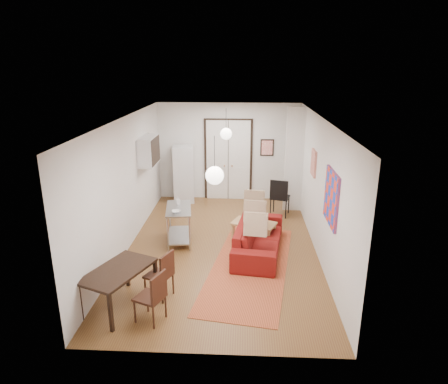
{
  "coord_description": "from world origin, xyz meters",
  "views": [
    {
      "loc": [
        0.47,
        -8.22,
        3.99
      ],
      "look_at": [
        0.04,
        0.22,
        1.25
      ],
      "focal_mm": 32.0,
      "sensor_mm": 36.0,
      "label": 1
    }
  ],
  "objects_px": {
    "dining_table": "(118,274)",
    "black_side_chair": "(280,192)",
    "fridge": "(184,174)",
    "sofa": "(259,237)",
    "coffee_table": "(254,225)",
    "dining_chair_far": "(151,290)",
    "kitchen_counter": "(179,220)",
    "dining_chair_near": "(159,268)"
  },
  "relations": [
    {
      "from": "kitchen_counter",
      "to": "dining_chair_far",
      "type": "xyz_separation_m",
      "value": [
        0.0,
        -2.9,
        -0.03
      ]
    },
    {
      "from": "sofa",
      "to": "black_side_chair",
      "type": "distance_m",
      "value": 2.46
    },
    {
      "from": "dining_table",
      "to": "coffee_table",
      "type": "bearing_deg",
      "value": 50.63
    },
    {
      "from": "fridge",
      "to": "dining_chair_far",
      "type": "xyz_separation_m",
      "value": [
        0.32,
        -5.8,
        -0.33
      ]
    },
    {
      "from": "fridge",
      "to": "black_side_chair",
      "type": "distance_m",
      "value": 2.95
    },
    {
      "from": "sofa",
      "to": "dining_chair_far",
      "type": "height_order",
      "value": "dining_chair_far"
    },
    {
      "from": "dining_table",
      "to": "sofa",
      "type": "bearing_deg",
      "value": 42.74
    },
    {
      "from": "sofa",
      "to": "dining_chair_near",
      "type": "height_order",
      "value": "dining_chair_near"
    },
    {
      "from": "dining_chair_near",
      "to": "dining_chair_far",
      "type": "height_order",
      "value": "same"
    },
    {
      "from": "kitchen_counter",
      "to": "dining_chair_near",
      "type": "height_order",
      "value": "dining_chair_near"
    },
    {
      "from": "sofa",
      "to": "coffee_table",
      "type": "bearing_deg",
      "value": 17.28
    },
    {
      "from": "fridge",
      "to": "coffee_table",
      "type": "bearing_deg",
      "value": -60.82
    },
    {
      "from": "kitchen_counter",
      "to": "dining_table",
      "type": "distance_m",
      "value": 2.71
    },
    {
      "from": "coffee_table",
      "to": "kitchen_counter",
      "type": "relative_size",
      "value": 0.96
    },
    {
      "from": "kitchen_counter",
      "to": "dining_chair_far",
      "type": "relative_size",
      "value": 1.33
    },
    {
      "from": "coffee_table",
      "to": "dining_table",
      "type": "relative_size",
      "value": 0.77
    },
    {
      "from": "kitchen_counter",
      "to": "dining_chair_near",
      "type": "relative_size",
      "value": 1.33
    },
    {
      "from": "coffee_table",
      "to": "fridge",
      "type": "xyz_separation_m",
      "value": [
        -2.04,
        2.7,
        0.46
      ]
    },
    {
      "from": "dining_chair_near",
      "to": "black_side_chair",
      "type": "relative_size",
      "value": 0.84
    },
    {
      "from": "kitchen_counter",
      "to": "coffee_table",
      "type": "bearing_deg",
      "value": -1.39
    },
    {
      "from": "sofa",
      "to": "dining_chair_far",
      "type": "xyz_separation_m",
      "value": [
        -1.82,
        -2.5,
        0.16
      ]
    },
    {
      "from": "dining_chair_near",
      "to": "fridge",
      "type": "bearing_deg",
      "value": -153.53
    },
    {
      "from": "dining_chair_near",
      "to": "dining_chair_far",
      "type": "bearing_deg",
      "value": 22.92
    },
    {
      "from": "sofa",
      "to": "kitchen_counter",
      "type": "bearing_deg",
      "value": 85.76
    },
    {
      "from": "dining_table",
      "to": "black_side_chair",
      "type": "relative_size",
      "value": 1.4
    },
    {
      "from": "sofa",
      "to": "black_side_chair",
      "type": "xyz_separation_m",
      "value": [
        0.64,
        2.36,
        0.28
      ]
    },
    {
      "from": "dining_chair_near",
      "to": "black_side_chair",
      "type": "distance_m",
      "value": 4.84
    },
    {
      "from": "dining_chair_near",
      "to": "kitchen_counter",
      "type": "bearing_deg",
      "value": -157.06
    },
    {
      "from": "coffee_table",
      "to": "dining_table",
      "type": "distance_m",
      "value": 3.68
    },
    {
      "from": "sofa",
      "to": "dining_table",
      "type": "relative_size",
      "value": 1.59
    },
    {
      "from": "fridge",
      "to": "dining_table",
      "type": "bearing_deg",
      "value": -100.93
    },
    {
      "from": "kitchen_counter",
      "to": "fridge",
      "type": "relative_size",
      "value": 0.7
    },
    {
      "from": "sofa",
      "to": "coffee_table",
      "type": "distance_m",
      "value": 0.61
    },
    {
      "from": "coffee_table",
      "to": "dining_chair_near",
      "type": "bearing_deg",
      "value": -125.74
    },
    {
      "from": "fridge",
      "to": "black_side_chair",
      "type": "bearing_deg",
      "value": -26.54
    },
    {
      "from": "dining_chair_far",
      "to": "black_side_chair",
      "type": "relative_size",
      "value": 0.84
    },
    {
      "from": "dining_table",
      "to": "dining_chair_far",
      "type": "bearing_deg",
      "value": -23.73
    },
    {
      "from": "dining_table",
      "to": "dining_chair_far",
      "type": "height_order",
      "value": "dining_chair_far"
    },
    {
      "from": "dining_chair_far",
      "to": "sofa",
      "type": "bearing_deg",
      "value": 166.83
    },
    {
      "from": "coffee_table",
      "to": "dining_chair_far",
      "type": "bearing_deg",
      "value": -119.12
    },
    {
      "from": "fridge",
      "to": "black_side_chair",
      "type": "xyz_separation_m",
      "value": [
        2.79,
        -0.93,
        -0.22
      ]
    },
    {
      "from": "kitchen_counter",
      "to": "dining_chair_far",
      "type": "distance_m",
      "value": 2.9
    }
  ]
}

